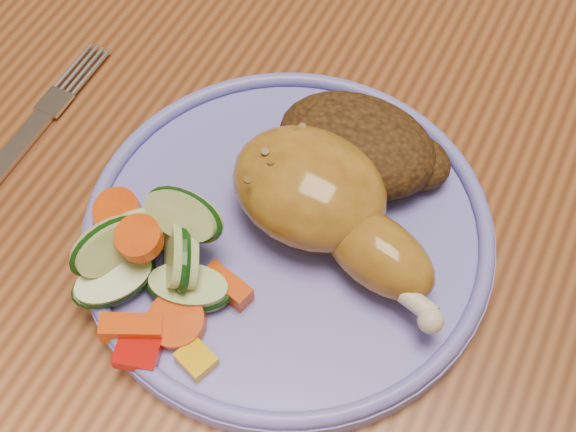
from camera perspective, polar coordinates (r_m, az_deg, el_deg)
The scene contains 7 objects.
dining_table at distance 0.65m, azimuth 9.39°, elevation 2.97°, with size 0.90×1.40×0.75m.
plate at distance 0.50m, azimuth 0.00°, elevation -1.30°, with size 0.26×0.26×0.01m, color #6D6BD3.
plate_rim at distance 0.49m, azimuth 0.00°, elevation -0.63°, with size 0.25×0.25×0.01m, color #6D6BD3.
chicken_leg at distance 0.48m, azimuth 2.69°, elevation 0.94°, with size 0.16×0.10×0.05m.
rice_pilaf at distance 0.51m, azimuth 5.15°, elevation 4.91°, with size 0.11×0.08×0.05m.
vegetable_pile at distance 0.47m, azimuth -9.64°, elevation -2.89°, with size 0.12×0.11×0.06m.
fork at distance 0.57m, azimuth -18.74°, elevation 4.62°, with size 0.02×0.17×0.00m.
Camera 1 is at (0.07, -0.38, 1.18)m, focal length 50.00 mm.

